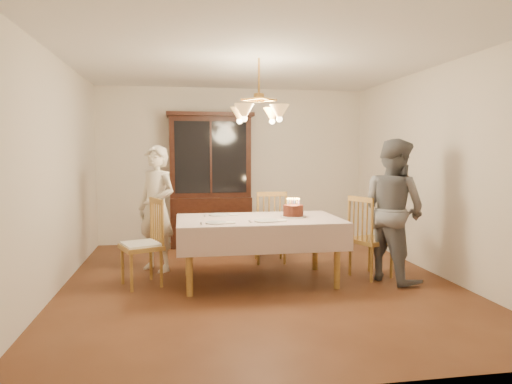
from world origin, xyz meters
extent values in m
plane|color=#522B17|center=(0.00, 0.00, 0.00)|extent=(5.00, 5.00, 0.00)
plane|color=white|center=(0.00, 0.00, 2.60)|extent=(5.00, 5.00, 0.00)
plane|color=silver|center=(0.00, 2.50, 1.30)|extent=(4.50, 0.00, 4.50)
plane|color=silver|center=(0.00, -2.50, 1.30)|extent=(4.50, 0.00, 4.50)
plane|color=silver|center=(-2.25, 0.00, 1.30)|extent=(0.00, 5.00, 5.00)
plane|color=silver|center=(2.25, 0.00, 1.30)|extent=(0.00, 5.00, 5.00)
cube|color=olive|center=(0.00, 0.00, 0.73)|extent=(1.80, 1.00, 0.04)
cube|color=beige|center=(0.00, 0.00, 0.75)|extent=(1.90, 1.10, 0.01)
cylinder|color=olive|center=(-0.82, -0.42, 0.35)|extent=(0.07, 0.07, 0.71)
cylinder|color=olive|center=(0.82, -0.42, 0.35)|extent=(0.07, 0.07, 0.71)
cylinder|color=olive|center=(-0.82, 0.42, 0.35)|extent=(0.07, 0.07, 0.71)
cylinder|color=olive|center=(0.82, 0.42, 0.35)|extent=(0.07, 0.07, 0.71)
cube|color=black|center=(-0.42, 2.23, 0.40)|extent=(1.30, 0.50, 0.80)
cube|color=black|center=(-0.42, 2.28, 1.45)|extent=(1.30, 0.40, 1.30)
cube|color=black|center=(-0.42, 2.08, 1.45)|extent=(1.14, 0.01, 1.14)
cube|color=black|center=(-0.42, 2.23, 2.13)|extent=(1.38, 0.54, 0.06)
cube|color=olive|center=(0.32, 0.94, 0.45)|extent=(0.47, 0.45, 0.05)
cube|color=olive|center=(0.31, 0.75, 0.97)|extent=(0.40, 0.06, 0.06)
cylinder|color=olive|center=(0.51, 1.10, 0.21)|extent=(0.04, 0.04, 0.43)
cylinder|color=olive|center=(0.15, 1.13, 0.21)|extent=(0.04, 0.04, 0.43)
cylinder|color=olive|center=(0.49, 0.76, 0.21)|extent=(0.04, 0.04, 0.43)
cylinder|color=olive|center=(0.13, 0.79, 0.21)|extent=(0.04, 0.04, 0.43)
cube|color=olive|center=(-1.36, 0.06, 0.45)|extent=(0.55, 0.57, 0.05)
cube|color=olive|center=(-1.18, 0.13, 0.97)|extent=(0.18, 0.38, 0.06)
cylinder|color=olive|center=(-1.58, 0.16, 0.21)|extent=(0.04, 0.04, 0.43)
cylinder|color=olive|center=(-1.45, -0.17, 0.21)|extent=(0.04, 0.04, 0.43)
cylinder|color=olive|center=(-1.27, 0.29, 0.21)|extent=(0.04, 0.04, 0.43)
cylinder|color=olive|center=(-1.13, -0.05, 0.21)|extent=(0.04, 0.04, 0.43)
cube|color=silver|center=(-1.36, 0.06, 0.48)|extent=(0.50, 0.51, 0.03)
cube|color=olive|center=(1.39, -0.02, 0.45)|extent=(0.56, 0.57, 0.05)
cube|color=olive|center=(1.22, -0.09, 0.97)|extent=(0.19, 0.38, 0.06)
cylinder|color=olive|center=(1.62, -0.12, 0.21)|extent=(0.04, 0.04, 0.43)
cylinder|color=olive|center=(1.48, 0.21, 0.21)|extent=(0.04, 0.04, 0.43)
cylinder|color=olive|center=(1.31, -0.25, 0.21)|extent=(0.04, 0.04, 0.43)
cylinder|color=olive|center=(1.17, 0.08, 0.21)|extent=(0.04, 0.04, 0.43)
imported|color=#F5E8CF|center=(-1.21, 0.74, 0.81)|extent=(0.70, 0.69, 1.62)
imported|color=slate|center=(1.59, -0.19, 0.84)|extent=(0.91, 1.00, 1.69)
cylinder|color=white|center=(0.42, 0.03, 0.77)|extent=(0.30, 0.30, 0.01)
cylinder|color=#3C160D|center=(0.42, 0.03, 0.84)|extent=(0.24, 0.24, 0.13)
cylinder|color=#598CD8|center=(0.49, 0.03, 0.94)|extent=(0.01, 0.01, 0.07)
sphere|color=#FFB23F|center=(0.49, 0.03, 0.98)|extent=(0.01, 0.01, 0.01)
cylinder|color=pink|center=(0.49, 0.06, 0.94)|extent=(0.01, 0.01, 0.07)
sphere|color=#FFB23F|center=(0.49, 0.06, 0.98)|extent=(0.01, 0.01, 0.01)
cylinder|color=#EACC66|center=(0.47, 0.08, 0.94)|extent=(0.01, 0.01, 0.07)
sphere|color=#FFB23F|center=(0.47, 0.08, 0.98)|extent=(0.01, 0.01, 0.01)
cylinder|color=#598CD8|center=(0.45, 0.09, 0.94)|extent=(0.01, 0.01, 0.07)
sphere|color=#FFB23F|center=(0.45, 0.09, 0.98)|extent=(0.01, 0.01, 0.01)
cylinder|color=pink|center=(0.43, 0.10, 0.94)|extent=(0.01, 0.01, 0.07)
sphere|color=#FFB23F|center=(0.43, 0.10, 0.98)|extent=(0.01, 0.01, 0.01)
cylinder|color=#EACC66|center=(0.40, 0.10, 0.94)|extent=(0.01, 0.01, 0.07)
sphere|color=#FFB23F|center=(0.40, 0.10, 0.98)|extent=(0.01, 0.01, 0.01)
cylinder|color=#598CD8|center=(0.38, 0.09, 0.94)|extent=(0.01, 0.01, 0.07)
sphere|color=#FFB23F|center=(0.38, 0.09, 0.98)|extent=(0.01, 0.01, 0.01)
cylinder|color=pink|center=(0.36, 0.07, 0.94)|extent=(0.01, 0.01, 0.07)
sphere|color=#FFB23F|center=(0.36, 0.07, 0.98)|extent=(0.01, 0.01, 0.01)
cylinder|color=#EACC66|center=(0.35, 0.04, 0.94)|extent=(0.01, 0.01, 0.07)
sphere|color=#FFB23F|center=(0.35, 0.04, 0.98)|extent=(0.01, 0.01, 0.01)
cylinder|color=#598CD8|center=(0.35, 0.02, 0.94)|extent=(0.01, 0.01, 0.07)
sphere|color=#FFB23F|center=(0.35, 0.02, 0.98)|extent=(0.01, 0.01, 0.01)
cylinder|color=pink|center=(0.36, -0.01, 0.94)|extent=(0.01, 0.01, 0.07)
sphere|color=#FFB23F|center=(0.36, -0.01, 0.98)|extent=(0.01, 0.01, 0.01)
cylinder|color=#EACC66|center=(0.38, -0.03, 0.94)|extent=(0.01, 0.01, 0.07)
sphere|color=#FFB23F|center=(0.38, -0.03, 0.98)|extent=(0.01, 0.01, 0.01)
cylinder|color=#598CD8|center=(0.40, -0.04, 0.94)|extent=(0.01, 0.01, 0.07)
sphere|color=#FFB23F|center=(0.40, -0.04, 0.98)|extent=(0.01, 0.01, 0.01)
cylinder|color=pink|center=(0.43, -0.04, 0.94)|extent=(0.01, 0.01, 0.07)
sphere|color=#FFB23F|center=(0.43, -0.04, 0.98)|extent=(0.01, 0.01, 0.01)
cylinder|color=#EACC66|center=(0.45, -0.04, 0.94)|extent=(0.01, 0.01, 0.07)
sphere|color=#FFB23F|center=(0.45, -0.04, 0.98)|extent=(0.01, 0.01, 0.01)
cylinder|color=#598CD8|center=(0.47, -0.02, 0.94)|extent=(0.01, 0.01, 0.07)
sphere|color=#FFB23F|center=(0.47, -0.02, 0.98)|extent=(0.01, 0.01, 0.01)
cylinder|color=pink|center=(0.49, 0.00, 0.94)|extent=(0.01, 0.01, 0.07)
sphere|color=#FFB23F|center=(0.49, 0.00, 0.98)|extent=(0.01, 0.01, 0.01)
cylinder|color=white|center=(-0.53, -0.31, 0.77)|extent=(0.23, 0.23, 0.02)
cube|color=silver|center=(-0.69, -0.31, 0.76)|extent=(0.01, 0.16, 0.01)
cube|color=silver|center=(-0.37, -0.31, 0.76)|extent=(0.10, 0.10, 0.01)
cylinder|color=white|center=(0.04, -0.25, 0.77)|extent=(0.27, 0.27, 0.02)
cube|color=silver|center=(-0.14, -0.25, 0.76)|extent=(0.02, 0.16, 0.01)
cube|color=silver|center=(0.22, -0.25, 0.76)|extent=(0.10, 0.10, 0.01)
cylinder|color=white|center=(-0.44, 0.31, 0.77)|extent=(0.27, 0.27, 0.02)
cube|color=silver|center=(-0.61, 0.31, 0.76)|extent=(0.01, 0.16, 0.01)
cube|color=silver|center=(-0.26, 0.31, 0.76)|extent=(0.10, 0.10, 0.01)
cylinder|color=#BF8C3F|center=(0.00, 0.00, 2.40)|extent=(0.02, 0.02, 0.40)
cylinder|color=#BF8C3F|center=(0.00, 0.00, 2.15)|extent=(0.12, 0.12, 0.10)
cone|color=#D8994C|center=(0.20, 0.20, 1.97)|extent=(0.22, 0.22, 0.18)
sphere|color=#FFD899|center=(0.20, 0.20, 1.90)|extent=(0.07, 0.07, 0.07)
cone|color=#D8994C|center=(-0.20, 0.20, 1.97)|extent=(0.22, 0.22, 0.18)
sphere|color=#FFD899|center=(-0.20, 0.20, 1.90)|extent=(0.07, 0.07, 0.07)
cone|color=#D8994C|center=(-0.20, -0.20, 1.97)|extent=(0.22, 0.22, 0.18)
sphere|color=#FFD899|center=(-0.20, -0.20, 1.90)|extent=(0.07, 0.07, 0.07)
cone|color=#D8994C|center=(0.20, -0.20, 1.97)|extent=(0.22, 0.22, 0.18)
sphere|color=#FFD899|center=(0.20, -0.20, 1.90)|extent=(0.07, 0.07, 0.07)
camera|label=1|loc=(-0.91, -5.22, 1.53)|focal=32.00mm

